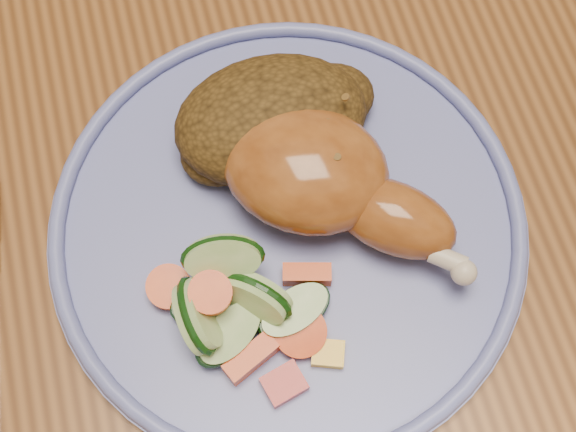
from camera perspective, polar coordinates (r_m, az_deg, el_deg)
The scene contains 7 objects.
ground at distance 1.26m, azimuth 1.61°, elevation -7.11°, with size 4.00×4.00×0.00m, color #56331D.
dining_table at distance 0.64m, azimuth 3.18°, elevation 8.22°, with size 0.90×1.40×0.75m.
plate at distance 0.50m, azimuth -0.00°, elevation -0.90°, with size 0.30×0.30×0.01m, color #656EB6.
plate_rim at distance 0.49m, azimuth -0.00°, elevation -0.44°, with size 0.29×0.29×0.01m, color #656EB6.
chicken_leg at distance 0.48m, azimuth 2.77°, elevation 2.53°, with size 0.15×0.15×0.05m.
rice_pilaf at distance 0.50m, azimuth -0.96°, elevation 6.87°, with size 0.13×0.09×0.05m.
vegetable_pile at distance 0.46m, azimuth -3.57°, elevation -6.38°, with size 0.11×0.11×0.05m.
Camera 1 is at (-0.12, -0.30, 1.22)m, focal length 50.00 mm.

